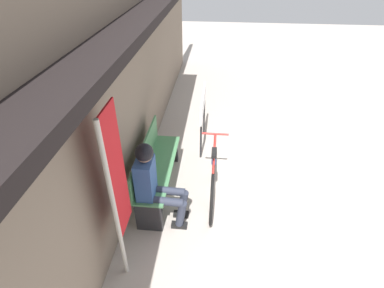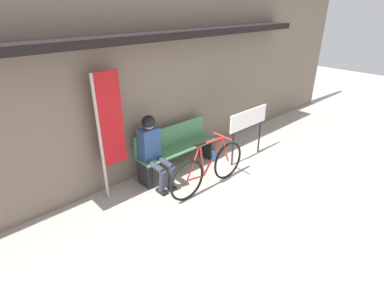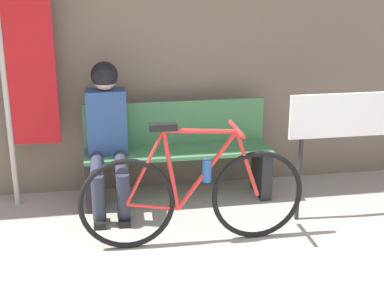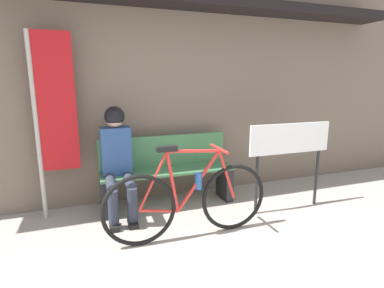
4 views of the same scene
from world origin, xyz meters
name	(u,v)px [view 2 (image 2 of 4)]	position (x,y,z in m)	size (l,w,h in m)	color
ground_plane	(298,239)	(0.00, 0.00, 0.00)	(24.00, 24.00, 0.00)	#ADA399
storefront_wall	(162,82)	(0.00, 2.99, 1.66)	(12.00, 0.56, 3.20)	#756656
park_bench_near	(177,150)	(0.01, 2.62, 0.42)	(1.66, 0.42, 0.88)	#477F51
bicycle	(209,168)	(0.00, 1.75, 0.40)	(1.72, 0.40, 0.97)	black
person_seated	(153,147)	(-0.61, 2.51, 0.74)	(0.34, 0.66, 1.29)	#2D3342
banner_pole	(108,126)	(-1.28, 2.72, 1.24)	(0.45, 0.05, 2.09)	#B7B2A8
signboard	(248,122)	(1.37, 2.00, 0.82)	(1.09, 0.04, 1.07)	#232326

